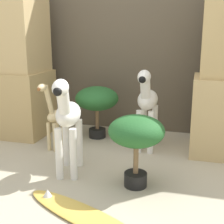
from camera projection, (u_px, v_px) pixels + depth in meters
name	position (u px, v px, depth m)	size (l,w,h in m)	color
ground_plane	(71.00, 196.00, 2.10)	(14.00, 14.00, 0.00)	#B2A88E
wall_back	(127.00, 30.00, 3.37)	(6.40, 0.08, 2.20)	brown
rock_pillar_left	(16.00, 65.00, 3.24)	(0.63, 0.57, 1.56)	tan
zebra_right	(147.00, 103.00, 2.83)	(0.18, 0.51, 0.77)	white
zebra_left	(67.00, 118.00, 2.31)	(0.25, 0.52, 0.77)	white
giraffe_figurine	(54.00, 116.00, 2.87)	(0.13, 0.36, 0.64)	beige
potted_palm_front	(97.00, 100.00, 3.19)	(0.44, 0.44, 0.54)	black
potted_palm_back	(136.00, 135.00, 2.14)	(0.39, 0.39, 0.52)	black
surfboard	(82.00, 214.00, 1.86)	(0.93, 0.56, 0.07)	gold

